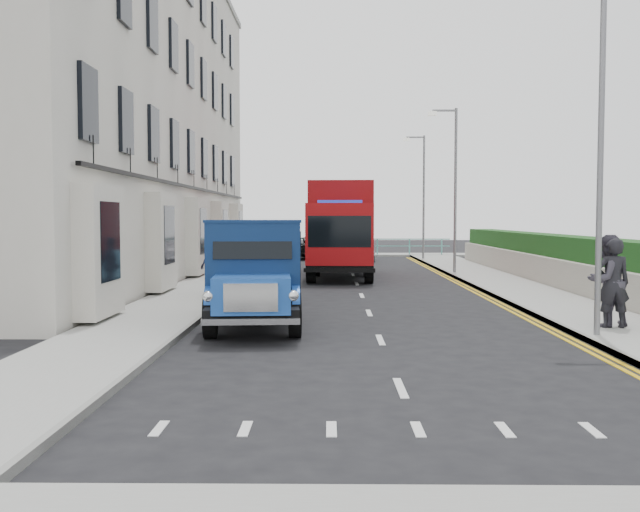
{
  "coord_description": "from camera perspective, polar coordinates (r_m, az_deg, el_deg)",
  "views": [
    {
      "loc": [
        -1.03,
        -16.11,
        2.46
      ],
      "look_at": [
        -1.27,
        3.11,
        1.4
      ],
      "focal_mm": 40.0,
      "sensor_mm": 36.0,
      "label": 1
    }
  ],
  "objects": [
    {
      "name": "ground",
      "position": [
        16.33,
        4.34,
        -5.52
      ],
      "size": [
        120.0,
        120.0,
        0.0
      ],
      "primitive_type": "plane",
      "color": "black",
      "rests_on": "ground"
    },
    {
      "name": "pavement_west",
      "position": [
        25.56,
        -8.69,
        -2.27
      ],
      "size": [
        2.4,
        38.0,
        0.12
      ],
      "primitive_type": "cube",
      "color": "gray",
      "rests_on": "ground"
    },
    {
      "name": "pavement_east",
      "position": [
        26.01,
        14.8,
        -2.25
      ],
      "size": [
        2.6,
        38.0,
        0.12
      ],
      "primitive_type": "cube",
      "color": "gray",
      "rests_on": "ground"
    },
    {
      "name": "promenade",
      "position": [
        45.18,
        2.01,
        0.1
      ],
      "size": [
        30.0,
        2.5,
        0.12
      ],
      "primitive_type": "cube",
      "color": "gray",
      "rests_on": "ground"
    },
    {
      "name": "sea_plane",
      "position": [
        76.16,
        1.47,
        1.3
      ],
      "size": [
        120.0,
        120.0,
        0.0
      ],
      "primitive_type": "plane",
      "color": "#4E626B",
      "rests_on": "ground"
    },
    {
      "name": "terrace_west",
      "position": [
        30.67,
        -15.62,
        11.86
      ],
      "size": [
        6.31,
        30.2,
        14.25
      ],
      "color": "beige",
      "rests_on": "ground"
    },
    {
      "name": "garden_east",
      "position": [
        26.47,
        18.84,
        -0.4
      ],
      "size": [
        1.45,
        28.0,
        1.75
      ],
      "color": "#B2AD9E",
      "rests_on": "ground"
    },
    {
      "name": "seafront_railing",
      "position": [
        44.36,
        2.03,
        0.72
      ],
      "size": [
        13.0,
        0.08,
        1.11
      ],
      "color": "#59B2A5",
      "rests_on": "ground"
    },
    {
      "name": "lamp_near",
      "position": [
        15.12,
        21.11,
        8.79
      ],
      "size": [
        1.23,
        0.18,
        7.0
      ],
      "color": "slate",
      "rests_on": "ground"
    },
    {
      "name": "lamp_mid",
      "position": [
        30.59,
        10.56,
        5.98
      ],
      "size": [
        1.23,
        0.18,
        7.0
      ],
      "color": "slate",
      "rests_on": "ground"
    },
    {
      "name": "lamp_far",
      "position": [
        40.47,
        8.13,
        5.3
      ],
      "size": [
        1.23,
        0.18,
        7.0
      ],
      "color": "slate",
      "rests_on": "ground"
    },
    {
      "name": "bedford_lorry",
      "position": [
        15.29,
        -5.32,
        -2.02
      ],
      "size": [
        2.32,
        5.1,
        2.35
      ],
      "rotation": [
        0.0,
        0.0,
        0.07
      ],
      "color": "black",
      "rests_on": "ground"
    },
    {
      "name": "red_lorry",
      "position": [
        29.22,
        1.73,
        2.37
      ],
      "size": [
        2.76,
        7.48,
        3.87
      ],
      "rotation": [
        0.0,
        0.0,
        -0.04
      ],
      "color": "black",
      "rests_on": "ground"
    },
    {
      "name": "parked_car_front",
      "position": [
        20.06,
        -4.89,
        -1.85
      ],
      "size": [
        1.91,
        4.27,
        1.43
      ],
      "primitive_type": "imported",
      "rotation": [
        0.0,
        0.0,
        0.06
      ],
      "color": "black",
      "rests_on": "ground"
    },
    {
      "name": "parked_car_mid",
      "position": [
        25.54,
        -5.07,
        -0.97
      ],
      "size": [
        1.65,
        3.9,
        1.25
      ],
      "primitive_type": "imported",
      "rotation": [
        0.0,
        0.0,
        -0.09
      ],
      "color": "#5694B9",
      "rests_on": "ground"
    },
    {
      "name": "parked_car_rear",
      "position": [
        32.87,
        -3.78,
        0.05
      ],
      "size": [
        2.43,
        4.9,
        1.37
      ],
      "primitive_type": "imported",
      "rotation": [
        0.0,
        0.0,
        0.11
      ],
      "color": "silver",
      "rests_on": "ground"
    },
    {
      "name": "seafront_car_left",
      "position": [
        42.1,
        -0.7,
        0.67
      ],
      "size": [
        3.71,
        5.06,
        1.28
      ],
      "primitive_type": "imported",
      "rotation": [
        0.0,
        0.0,
        2.75
      ],
      "color": "black",
      "rests_on": "ground"
    },
    {
      "name": "seafront_car_right",
      "position": [
        40.02,
        3.2,
        0.56
      ],
      "size": [
        1.57,
        3.85,
        1.31
      ],
      "primitive_type": "imported",
      "rotation": [
        0.0,
        0.0,
        0.01
      ],
      "color": "silver",
      "rests_on": "ground"
    },
    {
      "name": "pedestrian_east_near",
      "position": [
        16.21,
        22.39,
        -2.02
      ],
      "size": [
        0.71,
        0.49,
        1.89
      ],
      "primitive_type": "imported",
      "rotation": [
        0.0,
        0.0,
        3.09
      ],
      "color": "black",
      "rests_on": "pavement_east"
    },
    {
      "name": "pedestrian_east_far",
      "position": [
        16.36,
        21.97,
        -1.84
      ],
      "size": [
        1.16,
        1.04,
        1.96
      ],
      "primitive_type": "imported",
      "rotation": [
        0.0,
        0.0,
        3.52
      ],
      "color": "#37333F",
      "rests_on": "pavement_east"
    },
    {
      "name": "pedestrian_west_near",
      "position": [
        21.43,
        -8.34,
        -0.8
      ],
      "size": [
        1.03,
        1.02,
        1.75
      ],
      "primitive_type": "imported",
      "rotation": [
        0.0,
        0.0,
        3.92
      ],
      "color": "black",
      "rests_on": "pavement_west"
    },
    {
      "name": "pedestrian_west_far",
      "position": [
        31.69,
        -5.4,
        0.32
      ],
      "size": [
        0.82,
        0.58,
        1.56
      ],
      "primitive_type": "imported",
      "rotation": [
        0.0,
        0.0,
        0.11
      ],
      "color": "#443C31",
      "rests_on": "pavement_west"
    }
  ]
}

